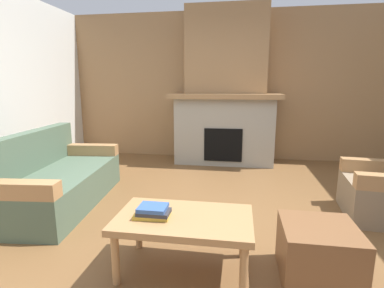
% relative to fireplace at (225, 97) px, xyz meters
% --- Properties ---
extents(ground, '(9.00, 9.00, 0.00)m').
position_rel_fireplace_xyz_m(ground, '(0.00, -2.62, -1.16)').
color(ground, brown).
extents(wall_back_wood_panel, '(6.00, 0.12, 2.70)m').
position_rel_fireplace_xyz_m(wall_back_wood_panel, '(0.00, 0.38, 0.19)').
color(wall_back_wood_panel, '#997047').
rests_on(wall_back_wood_panel, ground).
extents(fireplace, '(1.90, 0.82, 2.70)m').
position_rel_fireplace_xyz_m(fireplace, '(0.00, 0.00, 0.00)').
color(fireplace, gray).
rests_on(fireplace, ground).
extents(couch, '(1.01, 1.87, 0.85)m').
position_rel_fireplace_xyz_m(couch, '(-1.84, -2.32, -0.88)').
color(couch, '#4C604C').
rests_on(couch, ground).
extents(coffee_table, '(1.00, 0.60, 0.43)m').
position_rel_fireplace_xyz_m(coffee_table, '(-0.12, -3.32, -0.79)').
color(coffee_table, '#A87A4C').
rests_on(coffee_table, ground).
extents(ottoman, '(0.52, 0.52, 0.40)m').
position_rel_fireplace_xyz_m(ottoman, '(0.85, -3.27, -0.96)').
color(ottoman, brown).
rests_on(ottoman, ground).
extents(book_stack_near_edge, '(0.27, 0.20, 0.08)m').
position_rel_fireplace_xyz_m(book_stack_near_edge, '(-0.34, -3.36, -0.69)').
color(book_stack_near_edge, gold).
rests_on(book_stack_near_edge, coffee_table).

